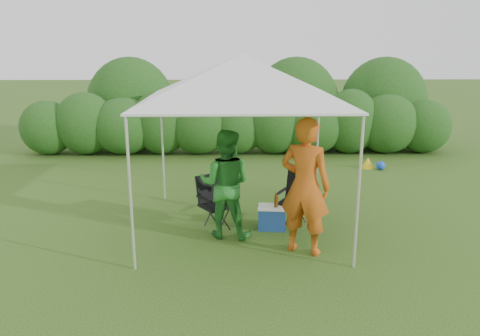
{
  "coord_description": "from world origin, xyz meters",
  "views": [
    {
      "loc": [
        -0.18,
        -6.85,
        2.96
      ],
      "look_at": [
        -0.04,
        0.4,
        1.05
      ],
      "focal_mm": 35.0,
      "sensor_mm": 36.0,
      "label": 1
    }
  ],
  "objects_px": {
    "canopy": "(242,78)",
    "man": "(305,186)",
    "woman": "(225,184)",
    "cooler": "(272,217)",
    "chair_left": "(214,198)",
    "chair_right": "(297,195)"
  },
  "relations": [
    {
      "from": "canopy",
      "to": "man",
      "type": "bearing_deg",
      "value": -48.29
    },
    {
      "from": "man",
      "to": "woman",
      "type": "relative_size",
      "value": 1.17
    },
    {
      "from": "canopy",
      "to": "cooler",
      "type": "xyz_separation_m",
      "value": [
        0.49,
        -0.08,
        -2.27
      ]
    },
    {
      "from": "canopy",
      "to": "woman",
      "type": "relative_size",
      "value": 1.8
    },
    {
      "from": "chair_left",
      "to": "chair_right",
      "type": "bearing_deg",
      "value": -31.34
    },
    {
      "from": "man",
      "to": "cooler",
      "type": "height_order",
      "value": "man"
    },
    {
      "from": "canopy",
      "to": "man",
      "type": "distance_m",
      "value": 1.96
    },
    {
      "from": "cooler",
      "to": "woman",
      "type": "bearing_deg",
      "value": -153.96
    },
    {
      "from": "chair_left",
      "to": "cooler",
      "type": "relative_size",
      "value": 1.77
    },
    {
      "from": "chair_right",
      "to": "chair_left",
      "type": "relative_size",
      "value": 1.01
    },
    {
      "from": "chair_right",
      "to": "chair_left",
      "type": "distance_m",
      "value": 1.4
    },
    {
      "from": "woman",
      "to": "chair_left",
      "type": "bearing_deg",
      "value": -51.18
    },
    {
      "from": "chair_left",
      "to": "cooler",
      "type": "height_order",
      "value": "chair_left"
    },
    {
      "from": "canopy",
      "to": "woman",
      "type": "bearing_deg",
      "value": -127.58
    },
    {
      "from": "chair_right",
      "to": "man",
      "type": "height_order",
      "value": "man"
    },
    {
      "from": "woman",
      "to": "man",
      "type": "bearing_deg",
      "value": 163.23
    },
    {
      "from": "canopy",
      "to": "chair_left",
      "type": "relative_size",
      "value": 3.52
    },
    {
      "from": "chair_left",
      "to": "man",
      "type": "bearing_deg",
      "value": -72.5
    },
    {
      "from": "chair_right",
      "to": "chair_left",
      "type": "xyz_separation_m",
      "value": [
        -1.4,
        -0.1,
        -0.0
      ]
    },
    {
      "from": "chair_right",
      "to": "woman",
      "type": "relative_size",
      "value": 0.52
    },
    {
      "from": "chair_left",
      "to": "man",
      "type": "distance_m",
      "value": 1.76
    },
    {
      "from": "man",
      "to": "chair_right",
      "type": "bearing_deg",
      "value": -65.99
    }
  ]
}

